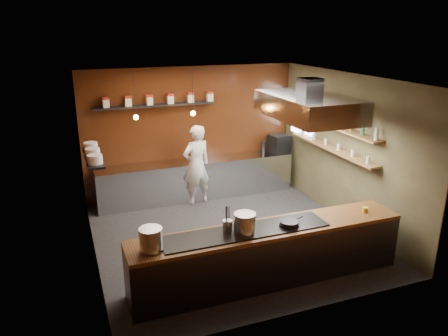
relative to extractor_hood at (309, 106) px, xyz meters
name	(u,v)px	position (x,y,z in m)	size (l,w,h in m)	color
floor	(231,236)	(-1.30, 0.40, -2.51)	(5.00, 5.00, 0.00)	black
back_wall	(192,132)	(-1.30, 2.90, -1.01)	(5.00, 5.00, 0.00)	#351409
left_wall	(89,178)	(-3.80, 0.40, -1.01)	(5.00, 5.00, 0.00)	#351409
right_wall	(347,149)	(1.20, 0.40, -1.01)	(5.00, 5.00, 0.00)	#453F27
ceiling	(232,79)	(-1.30, 0.40, 0.49)	(5.00, 5.00, 0.00)	silver
window_pane	(303,114)	(1.15, 2.10, -0.61)	(1.00, 1.00, 0.00)	white
prep_counter	(197,179)	(-1.30, 2.57, -2.06)	(4.60, 0.65, 0.90)	silver
pass_counter	(268,254)	(-1.30, -1.20, -2.04)	(4.40, 0.72, 0.94)	#38383D
tin_shelf	(153,106)	(-2.20, 2.76, -0.31)	(2.60, 0.26, 0.04)	black
plate_shelf	(93,158)	(-3.64, 1.40, -0.96)	(0.30, 1.40, 0.04)	black
bottle_shelf_upper	(333,126)	(1.04, 0.70, -0.59)	(0.26, 2.80, 0.04)	olive
bottle_shelf_lower	(332,148)	(1.04, 0.70, -1.06)	(0.26, 2.80, 0.04)	olive
extractor_hood	(309,106)	(0.00, 0.00, 0.00)	(1.20, 2.00, 0.72)	#38383D
pendant_left	(136,115)	(-2.70, 2.10, -0.35)	(0.10, 0.10, 0.95)	black
pendant_right	(193,111)	(-1.50, 2.10, -0.35)	(0.10, 0.10, 0.95)	black
storage_tins	(160,99)	(-2.05, 2.76, -0.17)	(2.43, 0.13, 0.22)	beige
plate_stacks	(93,153)	(-3.64, 1.40, -0.86)	(0.26, 1.16, 0.16)	white
bottles	(334,119)	(1.04, 0.70, -0.45)	(0.06, 2.66, 0.24)	silver
wine_glasses	(332,144)	(1.04, 0.70, -0.97)	(0.07, 2.37, 0.13)	silver
stockpot_large	(151,239)	(-3.14, -1.27, -1.41)	(0.33, 0.33, 0.32)	silver
stockpot_small	(245,223)	(-1.74, -1.26, -1.41)	(0.33, 0.33, 0.31)	silver
utensil_crock	(227,226)	(-1.97, -1.15, -1.47)	(0.15, 0.15, 0.19)	#B7BABE
frying_pan	(289,223)	(-1.01, -1.28, -1.53)	(0.46, 0.31, 0.08)	black
butter_jar	(365,210)	(0.44, -1.24, -1.54)	(0.10, 0.10, 0.09)	yellow
espresso_machine	(279,143)	(0.80, 2.54, -1.39)	(0.43, 0.41, 0.43)	black
chef	(197,165)	(-1.40, 2.24, -1.60)	(0.66, 0.43, 1.81)	white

